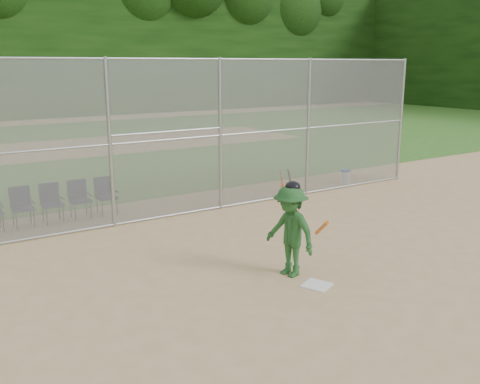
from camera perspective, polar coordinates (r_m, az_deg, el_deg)
ground at (r=10.12m, az=7.82°, el=-8.87°), size 100.00×100.00×0.00m
grass_strip at (r=26.07m, az=-18.93°, el=4.36°), size 100.00×100.00×0.00m
dirt_patch_far at (r=26.07m, az=-18.93°, el=4.37°), size 24.00×24.00×0.00m
backstop_fence at (r=13.65m, az=-5.75°, el=6.03°), size 16.09×0.09×4.00m
treeline at (r=27.78m, az=-20.90°, el=16.13°), size 81.00×60.00×11.00m
home_plate at (r=9.72m, az=8.16°, el=-9.80°), size 0.60×0.60×0.02m
batter_at_plate at (r=9.84m, az=5.39°, el=-4.11°), size 1.01×1.35×1.79m
water_cooler at (r=17.84m, az=11.14°, el=1.64°), size 0.37×0.37×0.46m
spare_bats at (r=15.67m, az=4.98°, el=0.87°), size 0.36×0.33×0.83m
chair_2 at (r=13.81m, az=-22.18°, el=-1.55°), size 0.54×0.52×0.96m
chair_3 at (r=13.95m, az=-19.40°, el=-1.17°), size 0.54×0.52×0.96m
chair_4 at (r=14.11m, az=-16.69°, el=-0.80°), size 0.54×0.52×0.96m
chair_5 at (r=14.31m, az=-14.04°, el=-0.44°), size 0.54×0.52×0.96m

